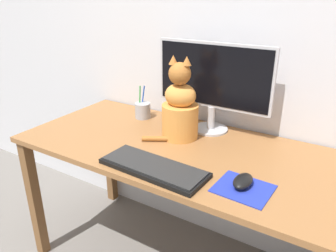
# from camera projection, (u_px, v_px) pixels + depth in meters

# --- Properties ---
(wall_back) EXTENTS (7.00, 0.04, 2.50)m
(wall_back) POSITION_uv_depth(u_px,v_px,m) (218.00, 12.00, 1.53)
(wall_back) COLOR silver
(wall_back) RESTS_ON ground_plane
(desk) EXTENTS (1.45, 0.67, 0.70)m
(desk) POSITION_uv_depth(u_px,v_px,m) (178.00, 163.00, 1.49)
(desk) COLOR brown
(desk) RESTS_ON ground_plane
(monitor) EXTENTS (0.57, 0.17, 0.43)m
(monitor) POSITION_uv_depth(u_px,v_px,m) (213.00, 81.00, 1.53)
(monitor) COLOR #B2B2B7
(monitor) RESTS_ON desk
(keyboard) EXTENTS (0.43, 0.18, 0.02)m
(keyboard) POSITION_uv_depth(u_px,v_px,m) (153.00, 167.00, 1.26)
(keyboard) COLOR black
(keyboard) RESTS_ON desk
(mousepad_right) EXTENTS (0.20, 0.18, 0.00)m
(mousepad_right) POSITION_uv_depth(u_px,v_px,m) (243.00, 189.00, 1.14)
(mousepad_right) COLOR #1E2D9E
(mousepad_right) RESTS_ON desk
(computer_mouse_right) EXTENTS (0.06, 0.11, 0.04)m
(computer_mouse_right) POSITION_uv_depth(u_px,v_px,m) (243.00, 181.00, 1.15)
(computer_mouse_right) COLOR black
(computer_mouse_right) RESTS_ON mousepad_right
(cat) EXTENTS (0.23, 0.24, 0.38)m
(cat) POSITION_uv_depth(u_px,v_px,m) (180.00, 108.00, 1.49)
(cat) COLOR #D6893D
(cat) RESTS_ON desk
(pen_cup) EXTENTS (0.08, 0.08, 0.17)m
(pen_cup) POSITION_uv_depth(u_px,v_px,m) (143.00, 110.00, 1.76)
(pen_cup) COLOR #99999E
(pen_cup) RESTS_ON desk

